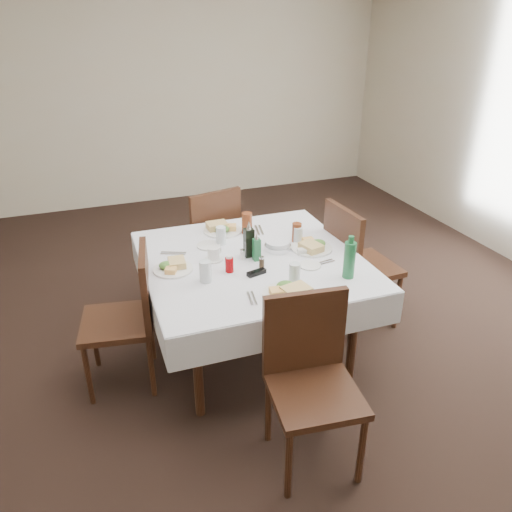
# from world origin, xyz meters

# --- Properties ---
(ground_plane) EXTENTS (7.00, 7.00, 0.00)m
(ground_plane) POSITION_xyz_m (0.00, 0.00, 0.00)
(ground_plane) COLOR black
(room_shell) EXTENTS (6.04, 7.04, 2.80)m
(room_shell) POSITION_xyz_m (0.00, 0.00, 1.71)
(room_shell) COLOR beige
(room_shell) RESTS_ON ground
(dining_table) EXTENTS (1.49, 1.49, 0.76)m
(dining_table) POSITION_xyz_m (0.01, -0.04, 0.69)
(dining_table) COLOR black
(dining_table) RESTS_ON ground
(chair_north) EXTENTS (0.56, 0.56, 0.98)m
(chair_north) POSITION_xyz_m (-0.04, 0.90, 0.56)
(chair_north) COLOR black
(chair_north) RESTS_ON ground
(chair_south) EXTENTS (0.51, 0.51, 0.98)m
(chair_south) POSITION_xyz_m (-0.02, -1.03, 0.56)
(chair_south) COLOR black
(chair_south) RESTS_ON ground
(chair_east) EXTENTS (0.50, 0.50, 1.01)m
(chair_east) POSITION_xyz_m (0.86, 0.02, 0.58)
(chair_east) COLOR black
(chair_east) RESTS_ON ground
(chair_west) EXTENTS (0.53, 0.53, 0.97)m
(chair_west) POSITION_xyz_m (-0.84, -0.07, 0.55)
(chair_west) COLOR black
(chair_west) RESTS_ON ground
(meal_north) EXTENTS (0.30, 0.30, 0.06)m
(meal_north) POSITION_xyz_m (-0.05, 0.48, 0.79)
(meal_north) COLOR white
(meal_north) RESTS_ON dining_table
(meal_south) EXTENTS (0.31, 0.31, 0.07)m
(meal_south) POSITION_xyz_m (0.05, -0.58, 0.79)
(meal_south) COLOR white
(meal_south) RESTS_ON dining_table
(meal_east) EXTENTS (0.29, 0.29, 0.06)m
(meal_east) POSITION_xyz_m (0.46, -0.05, 0.79)
(meal_east) COLOR white
(meal_east) RESTS_ON dining_table
(meal_west) EXTENTS (0.26, 0.26, 0.06)m
(meal_west) POSITION_xyz_m (-0.54, -0.01, 0.78)
(meal_west) COLOR white
(meal_west) RESTS_ON dining_table
(side_plate_a) EXTENTS (0.17, 0.17, 0.01)m
(side_plate_a) POSITION_xyz_m (-0.22, 0.25, 0.77)
(side_plate_a) COLOR white
(side_plate_a) RESTS_ON dining_table
(side_plate_b) EXTENTS (0.15, 0.15, 0.01)m
(side_plate_b) POSITION_xyz_m (0.33, -0.28, 0.77)
(side_plate_b) COLOR white
(side_plate_b) RESTS_ON dining_table
(water_n) EXTENTS (0.07, 0.07, 0.13)m
(water_n) POSITION_xyz_m (-0.12, 0.26, 0.83)
(water_n) COLOR silver
(water_n) RESTS_ON dining_table
(water_s) EXTENTS (0.07, 0.07, 0.13)m
(water_s) POSITION_xyz_m (0.15, -0.44, 0.83)
(water_s) COLOR silver
(water_s) RESTS_ON dining_table
(water_e) EXTENTS (0.06, 0.06, 0.12)m
(water_e) POSITION_xyz_m (0.41, 0.09, 0.82)
(water_e) COLOR silver
(water_e) RESTS_ON dining_table
(water_w) EXTENTS (0.08, 0.08, 0.14)m
(water_w) POSITION_xyz_m (-0.37, -0.24, 0.83)
(water_w) COLOR silver
(water_w) RESTS_ON dining_table
(iced_tea_a) EXTENTS (0.08, 0.08, 0.16)m
(iced_tea_a) POSITION_xyz_m (0.12, 0.38, 0.84)
(iced_tea_a) COLOR brown
(iced_tea_a) RESTS_ON dining_table
(iced_tea_b) EXTENTS (0.07, 0.07, 0.14)m
(iced_tea_b) POSITION_xyz_m (0.41, 0.11, 0.83)
(iced_tea_b) COLOR brown
(iced_tea_b) RESTS_ON dining_table
(bread_basket) EXTENTS (0.19, 0.19, 0.06)m
(bread_basket) POSITION_xyz_m (0.23, 0.04, 0.79)
(bread_basket) COLOR silver
(bread_basket) RESTS_ON dining_table
(oil_cruet_dark) EXTENTS (0.06, 0.06, 0.26)m
(oil_cruet_dark) POSITION_xyz_m (0.00, 0.00, 0.87)
(oil_cruet_dark) COLOR black
(oil_cruet_dark) RESTS_ON dining_table
(oil_cruet_green) EXTENTS (0.05, 0.05, 0.20)m
(oil_cruet_green) POSITION_xyz_m (0.03, -0.07, 0.85)
(oil_cruet_green) COLOR #216D3D
(oil_cruet_green) RESTS_ON dining_table
(ketchup_bottle) EXTENTS (0.05, 0.05, 0.12)m
(ketchup_bottle) POSITION_xyz_m (-0.19, -0.17, 0.82)
(ketchup_bottle) COLOR #980005
(ketchup_bottle) RESTS_ON dining_table
(salt_shaker) EXTENTS (0.03, 0.03, 0.07)m
(salt_shaker) POSITION_xyz_m (-0.06, -0.03, 0.80)
(salt_shaker) COLOR white
(salt_shaker) RESTS_ON dining_table
(pepper_shaker) EXTENTS (0.03, 0.03, 0.08)m
(pepper_shaker) POSITION_xyz_m (0.02, -0.18, 0.80)
(pepper_shaker) COLOR #402F1F
(pepper_shaker) RESTS_ON dining_table
(coffee_mug) EXTENTS (0.13, 0.13, 0.09)m
(coffee_mug) POSITION_xyz_m (-0.24, 0.03, 0.80)
(coffee_mug) COLOR white
(coffee_mug) RESTS_ON dining_table
(sunglasses) EXTENTS (0.14, 0.07, 0.03)m
(sunglasses) POSITION_xyz_m (-0.04, -0.27, 0.78)
(sunglasses) COLOR black
(sunglasses) RESTS_ON dining_table
(green_bottle) EXTENTS (0.07, 0.07, 0.28)m
(green_bottle) POSITION_xyz_m (0.50, -0.50, 0.89)
(green_bottle) COLOR #216D3D
(green_bottle) RESTS_ON dining_table
(sugar_caddy) EXTENTS (0.09, 0.06, 0.04)m
(sugar_caddy) POSITION_xyz_m (0.37, -0.10, 0.78)
(sugar_caddy) COLOR white
(sugar_caddy) RESTS_ON dining_table
(cutlery_n) EXTENTS (0.08, 0.20, 0.01)m
(cutlery_n) POSITION_xyz_m (0.22, 0.39, 0.77)
(cutlery_n) COLOR silver
(cutlery_n) RESTS_ON dining_table
(cutlery_s) EXTENTS (0.06, 0.16, 0.01)m
(cutlery_s) POSITION_xyz_m (-0.17, -0.54, 0.77)
(cutlery_s) COLOR silver
(cutlery_s) RESTS_ON dining_table
(cutlery_e) EXTENTS (0.17, 0.06, 0.01)m
(cutlery_e) POSITION_xyz_m (0.44, -0.28, 0.77)
(cutlery_e) COLOR silver
(cutlery_e) RESTS_ON dining_table
(cutlery_w) EXTENTS (0.18, 0.11, 0.01)m
(cutlery_w) POSITION_xyz_m (-0.49, 0.22, 0.77)
(cutlery_w) COLOR silver
(cutlery_w) RESTS_ON dining_table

